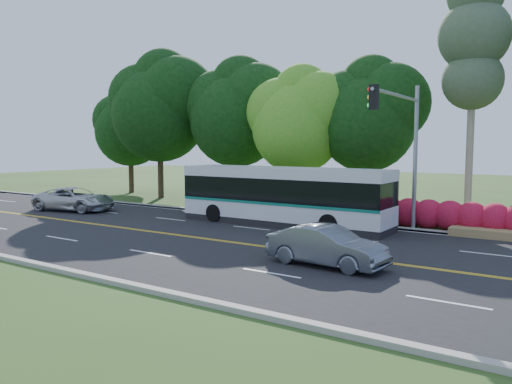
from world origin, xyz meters
The scene contains 12 objects.
ground centered at (0.00, 0.00, 0.00)m, with size 120.00×120.00×0.00m, color #2C4617.
road centered at (0.00, 0.00, 0.01)m, with size 60.00×14.00×0.02m, color black.
curb_north centered at (0.00, 7.15, 0.07)m, with size 60.00×0.30×0.15m, color #9A968B.
curb_south centered at (0.00, -7.15, 0.07)m, with size 60.00×0.30×0.15m, color #9A968B.
grass_verge centered at (0.00, 9.00, 0.05)m, with size 60.00×4.00×0.10m, color #2C4617.
lane_markings centered at (-0.09, 0.00, 0.02)m, with size 57.60×13.82×0.00m.
tree_row centered at (-5.15, 12.13, 6.73)m, with size 44.70×9.10×13.84m.
bougainvillea_hedge centered at (7.18, 8.15, 0.72)m, with size 9.50×2.25×1.50m.
traffic_signal centered at (6.49, 5.40, 4.67)m, with size 0.42×6.10×7.00m.
transit_bus centered at (0.28, 5.25, 1.51)m, with size 11.50×2.66×3.00m.
sedan centered at (6.07, -1.60, 0.71)m, with size 1.47×4.21×1.39m, color slate.
suv centered at (-13.63, 2.88, 0.76)m, with size 2.44×5.29×1.47m, color #BBBEC0.
Camera 1 is at (13.35, -17.06, 4.17)m, focal length 35.00 mm.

